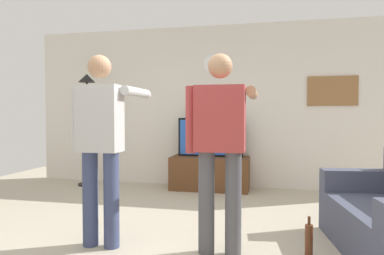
{
  "coord_description": "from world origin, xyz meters",
  "views": [
    {
      "loc": [
        0.89,
        -2.9,
        1.2
      ],
      "look_at": [
        -0.0,
        1.2,
        1.05
      ],
      "focal_mm": 32.49,
      "sensor_mm": 36.0,
      "label": 1
    }
  ],
  "objects_px": {
    "television": "(210,137)",
    "person_standing_nearer_lamp": "(101,139)",
    "framed_picture": "(332,91)",
    "floor_lamp": "(87,106)",
    "wall_clock": "(213,64)",
    "person_standing_nearer_couch": "(220,141)",
    "beverage_bottle": "(309,241)",
    "tv_stand": "(210,173)"
  },
  "relations": [
    {
      "from": "floor_lamp",
      "to": "beverage_bottle",
      "type": "relative_size",
      "value": 5.38
    },
    {
      "from": "tv_stand",
      "to": "television",
      "type": "height_order",
      "value": "television"
    },
    {
      "from": "floor_lamp",
      "to": "person_standing_nearer_couch",
      "type": "xyz_separation_m",
      "value": [
        2.61,
        -2.44,
        -0.38
      ]
    },
    {
      "from": "person_standing_nearer_couch",
      "to": "person_standing_nearer_lamp",
      "type": "bearing_deg",
      "value": -177.17
    },
    {
      "from": "framed_picture",
      "to": "person_standing_nearer_lamp",
      "type": "xyz_separation_m",
      "value": [
        -2.47,
        -2.89,
        -0.6
      ]
    },
    {
      "from": "beverage_bottle",
      "to": "person_standing_nearer_couch",
      "type": "bearing_deg",
      "value": -175.12
    },
    {
      "from": "wall_clock",
      "to": "beverage_bottle",
      "type": "relative_size",
      "value": 0.9
    },
    {
      "from": "tv_stand",
      "to": "person_standing_nearer_lamp",
      "type": "bearing_deg",
      "value": -102.51
    },
    {
      "from": "floor_lamp",
      "to": "person_standing_nearer_couch",
      "type": "relative_size",
      "value": 1.1
    },
    {
      "from": "person_standing_nearer_lamp",
      "to": "person_standing_nearer_couch",
      "type": "bearing_deg",
      "value": 2.83
    },
    {
      "from": "beverage_bottle",
      "to": "tv_stand",
      "type": "bearing_deg",
      "value": 116.76
    },
    {
      "from": "person_standing_nearer_lamp",
      "to": "floor_lamp",
      "type": "bearing_deg",
      "value": 121.47
    },
    {
      "from": "wall_clock",
      "to": "framed_picture",
      "type": "height_order",
      "value": "wall_clock"
    },
    {
      "from": "television",
      "to": "floor_lamp",
      "type": "xyz_separation_m",
      "value": [
        -2.1,
        -0.15,
        0.52
      ]
    },
    {
      "from": "framed_picture",
      "to": "person_standing_nearer_couch",
      "type": "xyz_separation_m",
      "value": [
        -1.38,
        -2.84,
        -0.6
      ]
    },
    {
      "from": "framed_picture",
      "to": "floor_lamp",
      "type": "height_order",
      "value": "floor_lamp"
    },
    {
      "from": "television",
      "to": "beverage_bottle",
      "type": "height_order",
      "value": "television"
    },
    {
      "from": "television",
      "to": "framed_picture",
      "type": "relative_size",
      "value": 1.41
    },
    {
      "from": "wall_clock",
      "to": "framed_picture",
      "type": "relative_size",
      "value": 0.42
    },
    {
      "from": "floor_lamp",
      "to": "person_standing_nearer_lamp",
      "type": "xyz_separation_m",
      "value": [
        1.53,
        -2.49,
        -0.38
      ]
    },
    {
      "from": "television",
      "to": "person_standing_nearer_lamp",
      "type": "height_order",
      "value": "person_standing_nearer_lamp"
    },
    {
      "from": "floor_lamp",
      "to": "framed_picture",
      "type": "bearing_deg",
      "value": 5.72
    },
    {
      "from": "television",
      "to": "wall_clock",
      "type": "xyz_separation_m",
      "value": [
        0.0,
        0.24,
        1.21
      ]
    },
    {
      "from": "framed_picture",
      "to": "floor_lamp",
      "type": "bearing_deg",
      "value": -174.28
    },
    {
      "from": "floor_lamp",
      "to": "person_standing_nearer_lamp",
      "type": "bearing_deg",
      "value": -58.53
    },
    {
      "from": "wall_clock",
      "to": "television",
      "type": "bearing_deg",
      "value": -90.0
    },
    {
      "from": "person_standing_nearer_lamp",
      "to": "person_standing_nearer_couch",
      "type": "distance_m",
      "value": 1.09
    },
    {
      "from": "wall_clock",
      "to": "person_standing_nearer_lamp",
      "type": "distance_m",
      "value": 3.13
    },
    {
      "from": "framed_picture",
      "to": "wall_clock",
      "type": "bearing_deg",
      "value": -179.85
    },
    {
      "from": "tv_stand",
      "to": "framed_picture",
      "type": "xyz_separation_m",
      "value": [
        1.89,
        0.3,
        1.31
      ]
    },
    {
      "from": "television",
      "to": "wall_clock",
      "type": "height_order",
      "value": "wall_clock"
    },
    {
      "from": "person_standing_nearer_lamp",
      "to": "person_standing_nearer_couch",
      "type": "relative_size",
      "value": 1.01
    },
    {
      "from": "tv_stand",
      "to": "floor_lamp",
      "type": "distance_m",
      "value": 2.37
    },
    {
      "from": "floor_lamp",
      "to": "person_standing_nearer_lamp",
      "type": "relative_size",
      "value": 1.09
    },
    {
      "from": "wall_clock",
      "to": "tv_stand",
      "type": "bearing_deg",
      "value": -90.0
    },
    {
      "from": "wall_clock",
      "to": "beverage_bottle",
      "type": "xyz_separation_m",
      "value": [
        1.25,
        -2.77,
        -1.91
      ]
    },
    {
      "from": "wall_clock",
      "to": "framed_picture",
      "type": "xyz_separation_m",
      "value": [
        1.89,
        0.0,
        -0.48
      ]
    },
    {
      "from": "floor_lamp",
      "to": "person_standing_nearer_couch",
      "type": "height_order",
      "value": "floor_lamp"
    },
    {
      "from": "tv_stand",
      "to": "floor_lamp",
      "type": "height_order",
      "value": "floor_lamp"
    },
    {
      "from": "framed_picture",
      "to": "person_standing_nearer_lamp",
      "type": "bearing_deg",
      "value": -130.46
    },
    {
      "from": "television",
      "to": "person_standing_nearer_lamp",
      "type": "distance_m",
      "value": 2.71
    },
    {
      "from": "tv_stand",
      "to": "wall_clock",
      "type": "xyz_separation_m",
      "value": [
        0.0,
        0.29,
        1.79
      ]
    }
  ]
}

